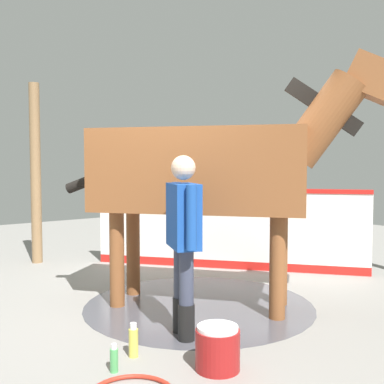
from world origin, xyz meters
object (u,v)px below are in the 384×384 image
wash_bucket (218,348)px  bottle_spray (114,359)px  horse (211,169)px  handler (183,233)px  bottle_shampoo (133,341)px

wash_bucket → bottle_spray: bearing=146.2°
horse → bottle_spray: size_ratio=13.86×
handler → horse: bearing=-122.7°
wash_bucket → handler: bearing=74.5°
wash_bucket → bottle_shampoo: 0.70m
bottle_shampoo → wash_bucket: bearing=-56.1°
handler → bottle_spray: (-0.84, -0.28, -0.83)m
handler → bottle_shampoo: (-0.59, -0.13, -0.80)m
bottle_shampoo → bottle_spray: (-0.25, -0.15, -0.03)m
horse → bottle_shampoo: 2.03m
handler → bottle_shampoo: handler is taller
bottle_shampoo → bottle_spray: bottle_shampoo is taller
wash_bucket → bottle_shampoo: (-0.39, 0.58, -0.04)m
horse → bottle_shampoo: horse is taller
bottle_shampoo → bottle_spray: size_ratio=1.29×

